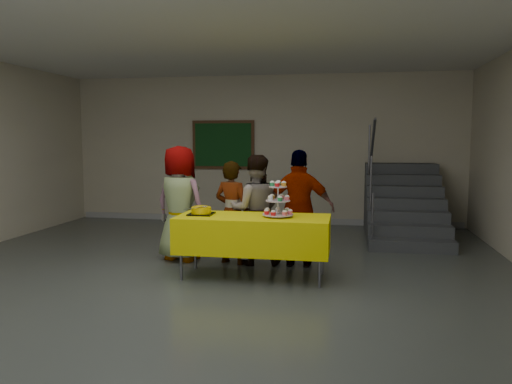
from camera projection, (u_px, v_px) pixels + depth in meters
room_shell at (184, 100)px, 5.23m from camera, size 10.00×10.04×3.02m
bake_table at (253, 233)px, 6.17m from camera, size 1.88×0.78×0.77m
cupcake_stand at (278, 203)px, 6.08m from camera, size 0.38×0.38×0.44m
bear_cake at (201, 210)px, 6.28m from camera, size 0.32×0.36×0.12m
schoolchild_a at (180, 203)px, 7.04m from camera, size 0.91×0.73×1.63m
schoolchild_b at (232, 212)px, 6.87m from camera, size 0.60×0.48×1.42m
schoolchild_c at (255, 210)px, 6.83m from camera, size 0.84×0.71×1.51m
schoolchild_d at (300, 208)px, 6.70m from camera, size 0.93×0.40×1.58m
staircase at (403, 208)px, 8.94m from camera, size 1.30×2.40×2.04m
noticeboard at (223, 145)px, 10.27m from camera, size 1.30×0.05×1.00m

